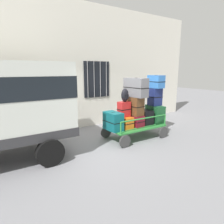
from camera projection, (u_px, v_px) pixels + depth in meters
ground_plane at (108, 142)px, 6.76m from camera, size 40.00×40.00×0.00m
building_wall at (79, 67)px, 8.09m from camera, size 12.00×0.38×5.00m
luggage_cart at (135, 128)px, 7.08m from camera, size 2.11×1.20×0.46m
cart_railing at (135, 117)px, 7.00m from camera, size 1.99×1.06×0.39m
suitcase_left_bottom at (113, 121)px, 6.49m from camera, size 0.43×0.70×0.60m
suitcase_midleft_bottom at (125, 122)px, 6.74m from camera, size 0.43×0.55×0.38m
suitcase_midleft_middle at (124, 109)px, 6.70m from camera, size 0.43×0.31×0.51m
suitcase_center_bottom at (136, 121)px, 6.99m from camera, size 0.41×0.59×0.38m
suitcase_center_middle at (135, 106)px, 6.94m from camera, size 0.44×0.62×0.65m
suitcase_center_top at (136, 87)px, 6.78m from camera, size 0.45×0.91×0.65m
suitcase_midright_bottom at (144, 117)px, 7.28m from camera, size 0.44×0.66×0.51m
suitcase_right_bottom at (155, 114)px, 7.47m from camera, size 0.47×0.78×0.64m
suitcase_right_middle at (155, 97)px, 7.37m from camera, size 0.41×0.41×0.64m
suitcase_right_top at (156, 82)px, 7.23m from camera, size 0.42×0.57×0.47m
backpack at (125, 95)px, 6.58m from camera, size 0.27×0.22×0.44m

